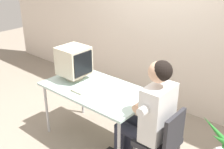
% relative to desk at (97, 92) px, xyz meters
% --- Properties ---
extents(ground_plane, '(12.00, 12.00, 0.00)m').
position_rel_desk_xyz_m(ground_plane, '(0.00, 0.00, -0.69)').
color(ground_plane, gray).
extents(wall_back, '(8.00, 0.10, 3.00)m').
position_rel_desk_xyz_m(wall_back, '(0.30, 1.40, 0.81)').
color(wall_back, beige).
rests_on(wall_back, ground_plane).
extents(desk, '(1.35, 0.77, 0.74)m').
position_rel_desk_xyz_m(desk, '(0.00, 0.00, 0.00)').
color(desk, '#B7B7BC').
rests_on(desk, ground_plane).
extents(crt_monitor, '(0.36, 0.35, 0.43)m').
position_rel_desk_xyz_m(crt_monitor, '(-0.41, 0.02, 0.30)').
color(crt_monitor, beige).
rests_on(crt_monitor, desk).
extents(keyboard, '(0.18, 0.46, 0.03)m').
position_rel_desk_xyz_m(keyboard, '(-0.09, -0.03, 0.07)').
color(keyboard, beige).
rests_on(keyboard, desk).
extents(office_chair, '(0.40, 0.40, 0.82)m').
position_rel_desk_xyz_m(office_chair, '(0.96, -0.03, -0.22)').
color(office_chair, '#4C4C51').
rests_on(office_chair, ground_plane).
extents(person_seated, '(0.72, 0.58, 1.33)m').
position_rel_desk_xyz_m(person_seated, '(0.78, -0.03, 0.04)').
color(person_seated, silver).
rests_on(person_seated, ground_plane).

